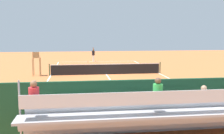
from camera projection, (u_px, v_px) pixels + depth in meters
ground_plane at (106, 74)px, 24.49m from camera, size 60.00×60.00×0.00m
court_line_markings at (106, 74)px, 24.53m from camera, size 10.10×22.20×0.01m
tennis_net at (106, 69)px, 24.43m from camera, size 10.30×0.10×1.07m
backdrop_wall at (145, 104)px, 10.60m from camera, size 18.00×0.16×2.00m
bleacher_stand at (158, 116)px, 9.29m from camera, size 9.06×2.40×2.48m
umpire_chair at (36, 61)px, 23.49m from camera, size 0.67×0.67×2.14m
courtside_bench at (186, 108)px, 11.64m from camera, size 1.80×0.40×0.93m
equipment_bag at (147, 119)px, 11.33m from camera, size 0.90×0.36×0.36m
tennis_player at (93, 54)px, 34.81m from camera, size 0.39×0.54×1.93m
tennis_racket at (90, 62)px, 34.78m from camera, size 0.58×0.40×0.03m
tennis_ball_near at (112, 65)px, 31.35m from camera, size 0.07×0.07×0.07m
line_judge at (34, 103)px, 10.65m from camera, size 0.40×0.55×1.93m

